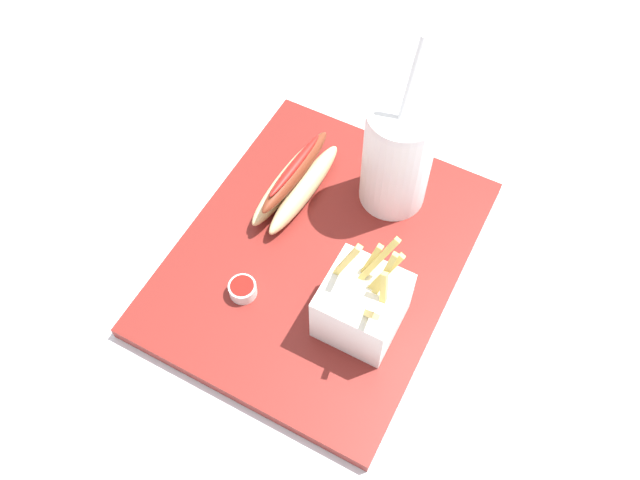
% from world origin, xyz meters
% --- Properties ---
extents(ground_plane, '(2.40, 2.40, 0.02)m').
position_xyz_m(ground_plane, '(0.00, 0.00, -0.01)').
color(ground_plane, silver).
extents(food_tray, '(0.44, 0.35, 0.02)m').
position_xyz_m(food_tray, '(0.00, 0.00, 0.01)').
color(food_tray, maroon).
rests_on(food_tray, ground_plane).
extents(soda_cup, '(0.09, 0.09, 0.26)m').
position_xyz_m(soda_cup, '(0.13, -0.04, 0.10)').
color(soda_cup, white).
rests_on(soda_cup, food_tray).
extents(fries_basket, '(0.09, 0.09, 0.15)m').
position_xyz_m(fries_basket, '(-0.06, -0.09, 0.06)').
color(fries_basket, white).
rests_on(fries_basket, food_tray).
extents(hot_dog_1, '(0.17, 0.06, 0.07)m').
position_xyz_m(hot_dog_1, '(0.07, 0.07, 0.05)').
color(hot_dog_1, '#E5C689').
rests_on(hot_dog_1, food_tray).
extents(ketchup_cup_1, '(0.04, 0.04, 0.02)m').
position_xyz_m(ketchup_cup_1, '(-0.10, 0.06, 0.03)').
color(ketchup_cup_1, white).
rests_on(ketchup_cup_1, food_tray).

